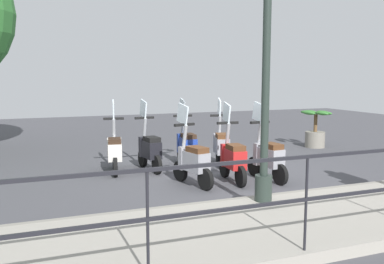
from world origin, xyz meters
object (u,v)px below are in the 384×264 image
(scooter_far_3, at_px, (115,150))
(lamp_post_near, at_px, (266,73))
(scooter_near_0, at_px, (267,156))
(scooter_far_0, at_px, (221,145))
(scooter_far_1, at_px, (186,145))
(scooter_far_2, at_px, (149,149))
(scooter_near_1, at_px, (233,158))
(potted_palm, at_px, (315,132))
(scooter_near_2, at_px, (193,160))

(scooter_far_3, bearing_deg, lamp_post_near, -144.53)
(scooter_near_0, bearing_deg, scooter_far_0, 3.36)
(scooter_far_0, distance_m, scooter_far_1, 0.79)
(scooter_near_0, bearing_deg, scooter_far_1, 22.89)
(scooter_far_0, distance_m, scooter_far_3, 2.42)
(scooter_far_0, height_order, scooter_far_2, same)
(scooter_near_0, xyz_separation_m, scooter_far_3, (1.77, 2.66, 0.00))
(scooter_far_2, xyz_separation_m, scooter_far_3, (0.07, 0.74, 0.00))
(scooter_far_1, bearing_deg, lamp_post_near, -177.79)
(scooter_near_1, bearing_deg, potted_palm, -51.14)
(scooter_near_1, relative_size, scooter_far_1, 1.00)
(potted_palm, xyz_separation_m, scooter_far_1, (-1.05, 4.35, 0.04))
(scooter_near_2, bearing_deg, scooter_near_1, -105.82)
(scooter_far_0, bearing_deg, scooter_near_1, 179.40)
(potted_palm, relative_size, scooter_near_1, 0.69)
(potted_palm, relative_size, scooter_near_2, 0.69)
(lamp_post_near, xyz_separation_m, scooter_far_2, (3.30, 0.87, -1.62))
(scooter_far_3, bearing_deg, scooter_near_2, -134.69)
(scooter_near_0, bearing_deg, scooter_near_2, 78.44)
(scooter_near_1, height_order, scooter_far_0, same)
(scooter_near_1, relative_size, scooter_far_3, 1.00)
(lamp_post_near, xyz_separation_m, scooter_far_0, (3.20, -0.79, -1.62))
(scooter_far_3, bearing_deg, scooter_near_1, -120.08)
(scooter_near_0, distance_m, scooter_far_1, 2.11)
(lamp_post_near, xyz_separation_m, scooter_near_2, (1.76, 0.47, -1.62))
(scooter_far_2, bearing_deg, scooter_far_3, 78.16)
(scooter_far_0, bearing_deg, scooter_near_2, 155.05)
(scooter_far_2, bearing_deg, scooter_near_2, -171.43)
(scooter_near_1, xyz_separation_m, scooter_far_0, (1.47, -0.45, 0.00))
(scooter_far_2, bearing_deg, lamp_post_near, -171.30)
(potted_palm, xyz_separation_m, scooter_near_2, (-2.74, 4.86, 0.04))
(potted_palm, bearing_deg, scooter_near_2, 119.39)
(scooter_far_0, bearing_deg, lamp_post_near, -177.52)
(scooter_near_2, bearing_deg, lamp_post_near, -178.65)
(lamp_post_near, relative_size, scooter_far_0, 2.85)
(scooter_far_1, height_order, scooter_far_3, same)
(scooter_near_0, relative_size, scooter_far_3, 1.00)
(lamp_post_near, relative_size, scooter_near_1, 2.85)
(potted_palm, xyz_separation_m, scooter_far_3, (-1.13, 6.01, 0.04))
(scooter_near_2, bearing_deg, scooter_far_3, 21.86)
(scooter_near_1, distance_m, scooter_near_2, 0.82)
(scooter_far_0, relative_size, scooter_far_1, 1.00)
(scooter_far_0, relative_size, scooter_far_2, 1.00)
(lamp_post_near, xyz_separation_m, potted_palm, (4.50, -4.39, -1.66))
(scooter_far_0, xyz_separation_m, scooter_far_3, (0.18, 2.41, 0.00))
(scooter_far_1, xyz_separation_m, scooter_far_2, (-0.15, 0.92, 0.00))
(scooter_far_0, height_order, scooter_far_3, same)
(potted_palm, distance_m, scooter_near_0, 4.43)
(scooter_far_1, bearing_deg, scooter_near_0, -148.65)
(lamp_post_near, bearing_deg, scooter_near_0, -33.06)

